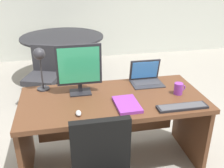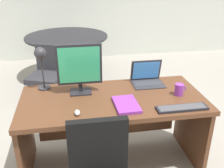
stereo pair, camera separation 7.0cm
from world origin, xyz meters
name	(u,v)px [view 2 (the right image)]	position (x,y,z in m)	size (l,w,h in m)	color
ground	(97,97)	(0.00, 1.50, 0.00)	(12.00, 12.00, 0.00)	gray
desk	(112,114)	(0.00, 0.05, 0.55)	(1.68, 0.80, 0.76)	#56331E
monitor	(79,66)	(-0.28, 0.16, 1.02)	(0.42, 0.16, 0.47)	black
laptop	(147,76)	(0.40, 0.28, 0.83)	(0.32, 0.25, 0.23)	#2D2D33
keyboard	(182,108)	(0.54, -0.30, 0.77)	(0.44, 0.11, 0.02)	black
mouse	(77,113)	(-0.33, -0.25, 0.77)	(0.04, 0.08, 0.04)	#B7BABF
desk_lamp	(41,59)	(-0.63, 0.28, 1.07)	(0.12, 0.15, 0.43)	#2D2D33
book	(126,105)	(0.09, -0.17, 0.77)	(0.21, 0.31, 0.03)	purple
coffee_mug	(179,90)	(0.62, -0.05, 0.81)	(0.11, 0.08, 0.11)	purple
meeting_table	(67,46)	(-0.40, 2.40, 0.59)	(1.42, 1.42, 0.77)	black
meeting_chair_near	(48,79)	(-0.71, 1.57, 0.33)	(0.59, 0.61, 0.82)	black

